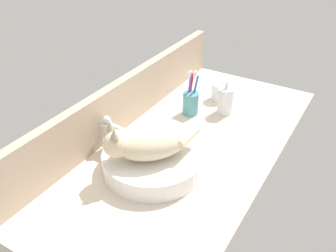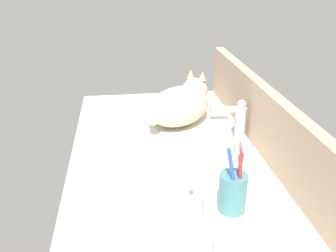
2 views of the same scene
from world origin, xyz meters
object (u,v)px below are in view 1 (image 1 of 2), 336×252
sink_basin (153,161)px  cat (149,140)px  toothbrush_cup (191,102)px  faucet (110,133)px  soap_dispenser (225,100)px  water_glass (219,92)px

sink_basin → cat: size_ratio=1.12×
cat → toothbrush_cup: (40.11, 5.92, -6.97)cm
faucet → soap_dispenser: soap_dispenser is taller
sink_basin → toothbrush_cup: 39.57cm
soap_dispenser → toothbrush_cup: (-8.00, 12.05, -0.36)cm
faucet → water_glass: bearing=-17.5°
toothbrush_cup → water_glass: (17.60, -5.14, -1.95)cm
cat → soap_dispenser: cat is taller
soap_dispenser → water_glass: 12.06cm
water_glass → cat: bearing=-179.2°
faucet → soap_dispenser: (45.48, -24.28, -1.63)cm
toothbrush_cup → cat: bearing=-171.6°
sink_basin → water_glass: 56.57cm
soap_dispenser → water_glass: (9.60, 6.91, -2.31)cm
cat → faucet: cat is taller
faucet → toothbrush_cup: 39.48cm
sink_basin → faucet: 19.36cm
cat → faucet: bearing=81.8°
soap_dispenser → toothbrush_cup: size_ratio=0.77×
faucet → toothbrush_cup: (37.48, -12.23, -1.99)cm
faucet → soap_dispenser: 51.58cm
sink_basin → soap_dispenser: bearing=-6.6°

